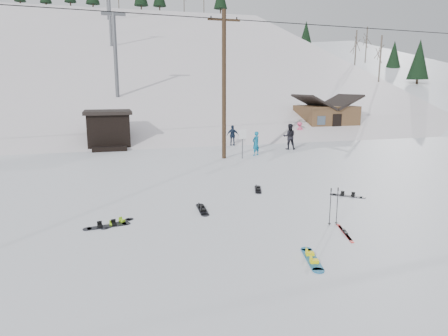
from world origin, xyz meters
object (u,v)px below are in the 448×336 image
object	(u,v)px
hero_snowboard	(312,259)
hero_skis	(345,233)
cabin	(326,119)
utility_pole	(224,83)

from	to	relation	value
hero_snowboard	hero_skis	world-z (taller)	hero_snowboard
hero_snowboard	hero_skis	distance (m)	2.42
cabin	hero_skis	size ratio (longest dim) A/B	3.45
utility_pole	hero_skis	bearing A→B (deg)	-90.19
cabin	hero_skis	distance (m)	27.20
hero_snowboard	hero_skis	bearing A→B (deg)	-38.36
cabin	hero_snowboard	xyz separation A→B (m)	(-14.98, -25.28, -1.45)
utility_pole	hero_skis	xyz separation A→B (m)	(-0.05, -13.82, -4.66)
cabin	hero_snowboard	bearing A→B (deg)	-120.65
utility_pole	hero_skis	world-z (taller)	utility_pole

